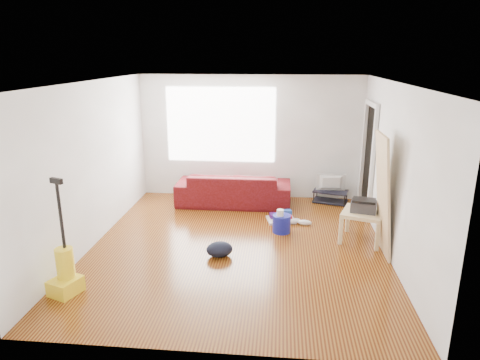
# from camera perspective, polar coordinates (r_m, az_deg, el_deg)

# --- Properties ---
(room) EXTENTS (4.51, 5.01, 2.51)m
(room) POSITION_cam_1_polar(r_m,az_deg,el_deg) (6.46, 0.44, 1.86)
(room) COLOR #441708
(room) RESTS_ON ground
(sofa) EXTENTS (2.23, 0.87, 0.65)m
(sofa) POSITION_cam_1_polar(r_m,az_deg,el_deg) (8.57, -0.84, -3.20)
(sofa) COLOR #3F0603
(sofa) RESTS_ON ground
(tv_stand) EXTENTS (0.74, 0.55, 0.25)m
(tv_stand) POSITION_cam_1_polar(r_m,az_deg,el_deg) (8.80, 11.95, -2.13)
(tv_stand) COLOR black
(tv_stand) RESTS_ON ground
(tv) EXTENTS (0.58, 0.08, 0.33)m
(tv) POSITION_cam_1_polar(r_m,az_deg,el_deg) (8.71, 12.06, -0.37)
(tv) COLOR black
(tv) RESTS_ON tv_stand
(side_table) EXTENTS (0.78, 0.78, 0.50)m
(side_table) POSITION_cam_1_polar(r_m,az_deg,el_deg) (7.06, 16.05, -4.64)
(side_table) COLOR #CFAF82
(side_table) RESTS_ON ground
(printer) EXTENTS (0.44, 0.38, 0.20)m
(printer) POSITION_cam_1_polar(r_m,az_deg,el_deg) (7.00, 16.16, -3.28)
(printer) COLOR #2E2D33
(printer) RESTS_ON side_table
(bucket) EXTENTS (0.31, 0.31, 0.30)m
(bucket) POSITION_cam_1_polar(r_m,az_deg,el_deg) (7.29, 5.53, -6.90)
(bucket) COLOR navy
(bucket) RESTS_ON ground
(toilet_paper) EXTENTS (0.12, 0.12, 0.11)m
(toilet_paper) POSITION_cam_1_polar(r_m,az_deg,el_deg) (7.19, 5.35, -5.49)
(toilet_paper) COLOR silver
(toilet_paper) RESTS_ON bucket
(cleaning_tray) EXTENTS (0.56, 0.48, 0.17)m
(cleaning_tray) POSITION_cam_1_polar(r_m,az_deg,el_deg) (7.75, 5.60, -5.04)
(cleaning_tray) COLOR beige
(cleaning_tray) RESTS_ON ground
(backpack) EXTENTS (0.48, 0.43, 0.22)m
(backpack) POSITION_cam_1_polar(r_m,az_deg,el_deg) (6.45, -2.74, -10.08)
(backpack) COLOR black
(backpack) RESTS_ON ground
(sneakers) EXTENTS (0.43, 0.22, 0.10)m
(sneakers) POSITION_cam_1_polar(r_m,az_deg,el_deg) (7.62, 7.94, -5.54)
(sneakers) COLOR white
(sneakers) RESTS_ON ground
(vacuum) EXTENTS (0.41, 0.44, 1.48)m
(vacuum) POSITION_cam_1_polar(r_m,az_deg,el_deg) (5.85, -22.28, -11.33)
(vacuum) COLOR yellow
(vacuum) RESTS_ON ground
(door_panel) EXTENTS (0.23, 0.73, 1.81)m
(door_panel) POSITION_cam_1_polar(r_m,az_deg,el_deg) (6.88, 17.86, -9.13)
(door_panel) COLOR tan
(door_panel) RESTS_ON ground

